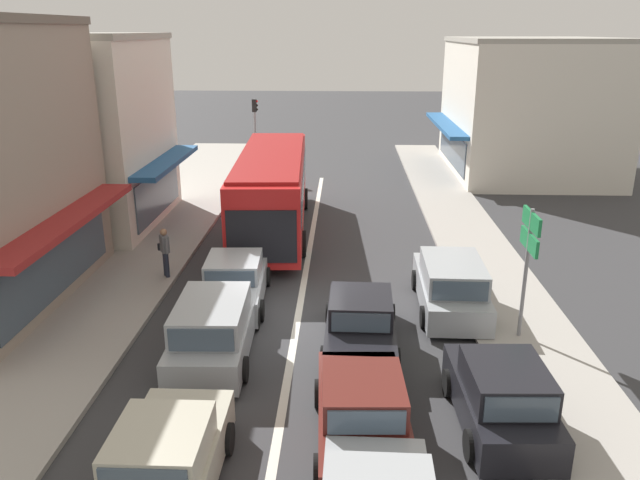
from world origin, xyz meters
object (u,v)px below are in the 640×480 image
city_bus (272,187)px  parked_wagon_kerb_second (451,286)px  sedan_adjacent_lane_trail (235,282)px  sedan_behind_bus_near (360,323)px  pedestrian_with_handbag_near (165,249)px  sedan_behind_bus_mid (362,414)px  parked_hatchback_kerb_front (501,397)px  directional_road_sign (529,243)px  traffic_light_downstreet (255,124)px  sedan_adjacent_lane_lead (164,467)px  wagon_queue_far_back (214,328)px

city_bus → parked_wagon_kerb_second: size_ratio=2.42×
sedan_adjacent_lane_trail → sedan_behind_bus_near: same height
sedan_adjacent_lane_trail → pedestrian_with_handbag_near: size_ratio=2.63×
city_bus → sedan_behind_bus_mid: city_bus is taller
sedan_adjacent_lane_trail → parked_wagon_kerb_second: parked_wagon_kerb_second is taller
parked_hatchback_kerb_front → directional_road_sign: bearing=70.0°
sedan_behind_bus_mid → sedan_behind_bus_near: size_ratio=1.01×
traffic_light_downstreet → sedan_adjacent_lane_trail: bearing=-84.2°
city_bus → sedan_adjacent_lane_lead: (-0.16, -15.32, -1.22)m
wagon_queue_far_back → traffic_light_downstreet: (-1.83, 20.88, 2.11)m
sedan_behind_bus_mid → sedan_behind_bus_near: bearing=89.4°
city_bus → pedestrian_with_handbag_near: size_ratio=6.73×
parked_hatchback_kerb_front → traffic_light_downstreet: (-8.28, 23.64, 2.15)m
parked_wagon_kerb_second → directional_road_sign: directional_road_sign is taller
sedan_behind_bus_mid → sedan_behind_bus_near: 3.99m
city_bus → parked_hatchback_kerb_front: 14.42m
sedan_behind_bus_mid → parked_wagon_kerb_second: 6.95m
directional_road_sign → sedan_behind_bus_near: bearing=-172.5°
traffic_light_downstreet → pedestrian_with_handbag_near: (-0.76, -15.98, -1.79)m
sedan_behind_bus_near → parked_hatchback_kerb_front: 4.37m
sedan_adjacent_lane_trail → traffic_light_downstreet: (-1.80, 17.67, 2.19)m
sedan_behind_bus_near → wagon_queue_far_back: (-3.66, -0.60, 0.08)m
sedan_behind_bus_mid → pedestrian_with_handbag_near: pedestrian_with_handbag_near is taller
sedan_behind_bus_near → traffic_light_downstreet: traffic_light_downstreet is taller
pedestrian_with_handbag_near → sedan_adjacent_lane_lead: bearing=-74.6°
sedan_behind_bus_near → sedan_adjacent_lane_lead: (-3.51, -5.69, 0.00)m
pedestrian_with_handbag_near → sedan_behind_bus_mid: bearing=-53.2°
parked_hatchback_kerb_front → sedan_behind_bus_near: bearing=129.6°
sedan_behind_bus_mid → parked_hatchback_kerb_front: (2.83, 0.63, 0.05)m
parked_wagon_kerb_second → traffic_light_downstreet: size_ratio=1.08×
wagon_queue_far_back → parked_hatchback_kerb_front: size_ratio=1.21×
sedan_behind_bus_mid → wagon_queue_far_back: wagon_queue_far_back is taller
traffic_light_downstreet → parked_hatchback_kerb_front: bearing=-70.7°
sedan_adjacent_lane_trail → parked_wagon_kerb_second: bearing=-1.8°
sedan_behind_bus_near → wagon_queue_far_back: size_ratio=0.93×
sedan_adjacent_lane_lead → sedan_behind_bus_near: bearing=58.4°
wagon_queue_far_back → parked_wagon_kerb_second: 7.01m
parked_wagon_kerb_second → pedestrian_with_handbag_near: pedestrian_with_handbag_near is taller
city_bus → pedestrian_with_handbag_near: (-2.90, -5.33, -0.81)m
sedan_behind_bus_near → traffic_light_downstreet: (-5.49, 20.28, 2.19)m
sedan_adjacent_lane_lead → pedestrian_with_handbag_near: bearing=105.4°
sedan_behind_bus_near → directional_road_sign: bearing=7.5°
wagon_queue_far_back → pedestrian_with_handbag_near: size_ratio=2.79×
sedan_adjacent_lane_lead → parked_hatchback_kerb_front: bearing=20.2°
sedan_adjacent_lane_trail → traffic_light_downstreet: traffic_light_downstreet is taller
sedan_adjacent_lane_trail → parked_hatchback_kerb_front: bearing=-42.6°
city_bus → wagon_queue_far_back: bearing=-91.7°
sedan_adjacent_lane_trail → parked_wagon_kerb_second: size_ratio=0.95×
sedan_behind_bus_mid → wagon_queue_far_back: 4.96m
wagon_queue_far_back → directional_road_sign: bearing=8.4°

